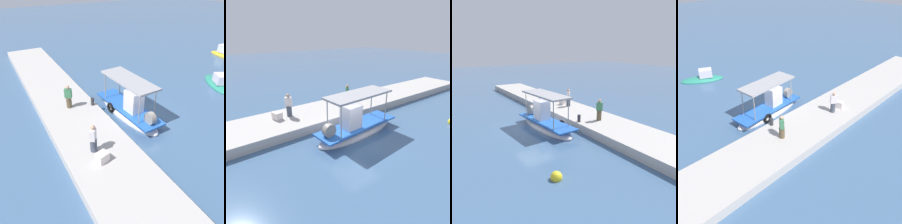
{
  "view_description": "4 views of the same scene",
  "coord_description": "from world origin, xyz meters",
  "views": [
    {
      "loc": [
        10.75,
        -8.26,
        8.82
      ],
      "look_at": [
        -0.01,
        -2.32,
        1.13
      ],
      "focal_mm": 36.87,
      "sensor_mm": 36.0,
      "label": 1
    },
    {
      "loc": [
        6.95,
        7.68,
        6.14
      ],
      "look_at": [
        -0.84,
        -2.9,
        0.74
      ],
      "focal_mm": 31.02,
      "sensor_mm": 36.0,
      "label": 2
    },
    {
      "loc": [
        -15.9,
        7.4,
        6.13
      ],
      "look_at": [
        -0.36,
        -2.51,
        0.95
      ],
      "focal_mm": 37.75,
      "sensor_mm": 36.0,
      "label": 3
    },
    {
      "loc": [
        -11.9,
        -13.88,
        10.61
      ],
      "look_at": [
        -0.34,
        -2.59,
        0.81
      ],
      "focal_mm": 40.84,
      "sensor_mm": 36.0,
      "label": 4
    }
  ],
  "objects": [
    {
      "name": "mooring_bollard",
      "position": [
        -2.24,
        -2.66,
        0.88
      ],
      "size": [
        0.24,
        0.24,
        0.54
      ],
      "primitive_type": "cylinder",
      "color": "#2D2D33",
      "rests_on": "dock_quay"
    },
    {
      "name": "ground_plane",
      "position": [
        0.0,
        0.0,
        0.0
      ],
      "size": [
        120.0,
        120.0,
        0.0
      ],
      "primitive_type": "plane",
      "color": "#416287"
    },
    {
      "name": "cargo_crate",
      "position": [
        3.1,
        -4.59,
        0.87
      ],
      "size": [
        0.62,
        0.71,
        0.51
      ],
      "primitive_type": "cube",
      "rotation": [
        0.0,
        0.0,
        1.84
      ],
      "color": "silver",
      "rests_on": "dock_quay"
    },
    {
      "name": "fisherman_near_bollard",
      "position": [
        -2.73,
        -4.2,
        1.36
      ],
      "size": [
        0.51,
        0.53,
        1.65
      ],
      "color": "brown",
      "rests_on": "dock_quay"
    },
    {
      "name": "main_fishing_boat",
      "position": [
        -0.65,
        -0.64,
        0.48
      ],
      "size": [
        6.23,
        2.05,
        3.08
      ],
      "color": "white",
      "rests_on": "ground_plane"
    },
    {
      "name": "marker_buoy",
      "position": [
        -7.32,
        2.36,
        0.12
      ],
      "size": [
        0.58,
        0.58,
        0.58
      ],
      "color": "yellow",
      "rests_on": "ground_plane"
    },
    {
      "name": "moored_boat_near",
      "position": [
        -1.04,
        9.04,
        0.18
      ],
      "size": [
        4.43,
        3.4,
        1.36
      ],
      "color": "#2A8C71",
      "rests_on": "ground_plane"
    },
    {
      "name": "fisherman_by_crate",
      "position": [
        2.19,
        -4.63,
        1.36
      ],
      "size": [
        0.52,
        0.51,
        1.65
      ],
      "color": "#404958",
      "rests_on": "dock_quay"
    },
    {
      "name": "dock_quay",
      "position": [
        0.0,
        -4.29,
        0.31
      ],
      "size": [
        36.0,
        3.87,
        0.61
      ],
      "primitive_type": "cube",
      "color": "#B8B2AC",
      "rests_on": "ground_plane"
    }
  ]
}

